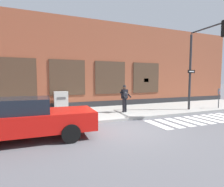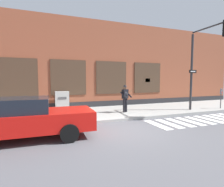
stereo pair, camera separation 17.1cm
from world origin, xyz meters
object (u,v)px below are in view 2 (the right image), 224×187
parking_meter (221,95)px  red_car (28,118)px  busker (125,97)px  traffic_light (204,54)px  utility_box (62,101)px

parking_meter → red_car: bearing=-171.6°
busker → traffic_light: (4.55, -1.72, 2.64)m
traffic_light → utility_box: size_ratio=4.20×
busker → traffic_light: 5.54m
parking_meter → utility_box: (-10.65, 3.48, -0.32)m
red_car → utility_box: red_car is taller
traffic_light → utility_box: 9.64m
parking_meter → utility_box: 11.21m
traffic_light → busker: bearing=159.3°
busker → parking_meter: 7.09m
busker → utility_box: busker is taller
red_car → parking_meter: size_ratio=3.24×
traffic_light → parking_meter: size_ratio=3.66×
busker → parking_meter: size_ratio=1.19×
red_car → busker: busker is taller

